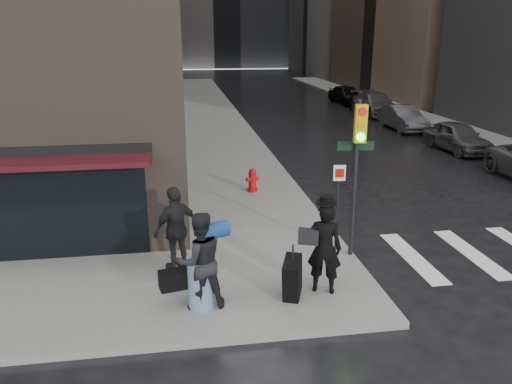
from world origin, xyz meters
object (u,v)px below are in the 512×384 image
at_px(man_overcoat, 318,253).
at_px(man_greycoat, 177,229).
at_px(man_jeans, 199,261).
at_px(traffic_light, 356,158).
at_px(parked_car_1, 457,137).
at_px(parked_car_2, 403,118).
at_px(parked_car_3, 375,104).
at_px(parked_car_4, 347,95).
at_px(fire_hydrant, 252,181).

bearing_deg(man_overcoat, man_greycoat, -7.88).
height_order(man_overcoat, man_jeans, man_overcoat).
distance_m(man_jeans, traffic_light, 4.41).
xyz_separation_m(man_jeans, parked_car_1, (12.79, 12.74, -0.46)).
relative_size(man_jeans, parked_car_2, 0.48).
height_order(parked_car_2, parked_car_3, parked_car_3).
bearing_deg(parked_car_4, parked_car_2, -97.68).
xyz_separation_m(man_greycoat, parked_car_2, (13.03, 16.55, -0.45)).
bearing_deg(traffic_light, parked_car_4, 77.94).
height_order(man_overcoat, parked_car_3, man_overcoat).
bearing_deg(man_overcoat, parked_car_4, -88.46).
height_order(parked_car_3, parked_car_4, parked_car_3).
distance_m(parked_car_1, parked_car_2, 5.62).
distance_m(man_greycoat, parked_car_3, 26.00).
xyz_separation_m(man_greycoat, parked_car_3, (13.58, 22.17, -0.39)).
distance_m(traffic_light, parked_car_4, 29.32).
distance_m(fire_hydrant, parked_car_2, 15.13).
bearing_deg(fire_hydrant, parked_car_2, 46.31).
xyz_separation_m(man_greycoat, fire_hydrant, (2.58, 5.61, -0.62)).
distance_m(man_greycoat, parked_car_1, 17.16).
height_order(fire_hydrant, parked_car_3, parked_car_3).
relative_size(traffic_light, parked_car_4, 0.88).
bearing_deg(man_jeans, man_overcoat, 171.68).
distance_m(man_jeans, parked_car_2, 22.27).
height_order(man_overcoat, traffic_light, traffic_light).
distance_m(man_greycoat, parked_car_4, 30.87).
distance_m(fire_hydrant, parked_car_1, 11.90).
bearing_deg(parked_car_1, parked_car_4, 86.92).
bearing_deg(parked_car_4, man_overcoat, -115.34).
bearing_deg(fire_hydrant, man_jeans, -106.14).
relative_size(man_greycoat, parked_car_2, 0.47).
height_order(man_jeans, parked_car_1, man_jeans).
height_order(parked_car_1, parked_car_2, parked_car_1).
bearing_deg(man_greycoat, man_jeans, 69.34).
bearing_deg(parked_car_2, man_jeans, -124.72).
xyz_separation_m(man_jeans, parked_car_2, (12.60, 18.36, -0.47)).
distance_m(man_overcoat, parked_car_4, 31.24).
relative_size(traffic_light, parked_car_3, 0.75).
xyz_separation_m(parked_car_1, parked_car_3, (0.36, 11.24, 0.05)).
bearing_deg(man_jeans, parked_car_2, -137.61).
relative_size(man_greycoat, fire_hydrant, 2.43).
bearing_deg(traffic_light, man_greycoat, -173.03).
relative_size(man_jeans, parked_car_3, 0.39).
xyz_separation_m(fire_hydrant, parked_car_1, (10.65, 5.32, 0.18)).
distance_m(man_overcoat, fire_hydrant, 7.24).
xyz_separation_m(man_jeans, man_greycoat, (-0.43, 1.81, -0.02)).
distance_m(man_greycoat, parked_car_2, 21.07).
height_order(man_overcoat, parked_car_1, man_overcoat).
height_order(man_greycoat, traffic_light, traffic_light).
distance_m(man_greycoat, traffic_light, 4.42).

